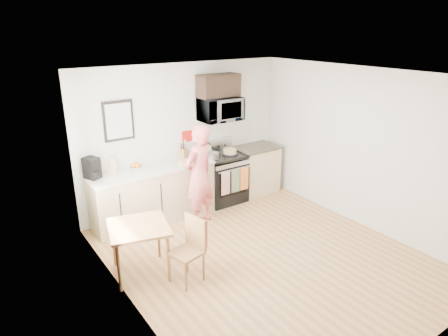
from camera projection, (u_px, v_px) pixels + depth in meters
floor at (264, 256)px, 5.85m from camera, size 4.60×4.60×0.00m
back_wall at (184, 136)px, 7.19m from camera, size 4.00×0.04×2.60m
front_wall at (433, 245)px, 3.63m from camera, size 4.00×0.04×2.60m
left_wall at (128, 209)px, 4.34m from camera, size 0.04×4.60×2.60m
right_wall at (361, 149)px, 6.49m from camera, size 0.04×4.60×2.60m
ceiling at (272, 75)px, 4.97m from camera, size 4.00×4.60×0.04m
window at (104, 167)px, 4.89m from camera, size 0.06×1.40×1.50m
cabinet_left at (154, 195)px, 6.82m from camera, size 2.10×0.60×0.90m
countertop_left at (152, 169)px, 6.66m from camera, size 2.14×0.64×0.04m
cabinet_right at (255, 170)px, 8.01m from camera, size 0.84×0.60×0.90m
countertop_right at (256, 148)px, 7.86m from camera, size 0.88×0.64×0.04m
range at (223, 179)px, 7.57m from camera, size 0.76×0.70×1.16m
microwave at (220, 109)px, 7.20m from camera, size 0.76×0.51×0.42m
upper_cabinet at (218, 85)px, 7.10m from camera, size 0.76×0.35×0.40m
wall_art at (119, 121)px, 6.38m from camera, size 0.50×0.04×0.65m
wall_trivet at (187, 136)px, 7.21m from camera, size 0.20×0.02×0.20m
person at (199, 176)px, 6.57m from camera, size 0.72×0.59×1.71m
dining_table at (139, 231)px, 5.24m from camera, size 0.81×0.81×0.71m
chair at (193, 240)px, 5.18m from camera, size 0.48×0.45×0.88m
knife_block at (183, 154)px, 7.02m from camera, size 0.13×0.16×0.22m
utensil_crock at (186, 150)px, 7.18m from camera, size 0.11×0.11×0.32m
fruit_bowl at (136, 167)px, 6.61m from camera, size 0.27×0.27×0.10m
milk_carton at (112, 166)px, 6.35m from camera, size 0.13×0.13×0.27m
coffee_maker at (92, 169)px, 6.17m from camera, size 0.26×0.31×0.33m
bread_bag at (187, 162)px, 6.81m from camera, size 0.28×0.15×0.10m
cake at (230, 152)px, 7.42m from camera, size 0.30×0.30×0.10m
kettle at (207, 149)px, 7.43m from camera, size 0.17×0.17×0.22m
pot at (213, 156)px, 7.17m from camera, size 0.22×0.37×0.11m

